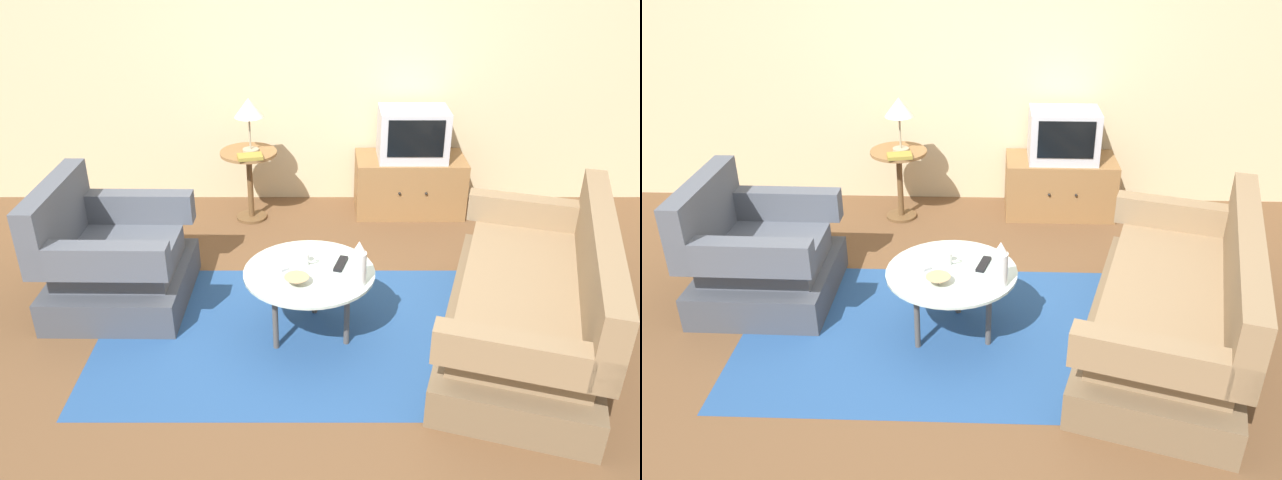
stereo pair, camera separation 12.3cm
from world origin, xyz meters
TOP-DOWN VIEW (x-y plane):
  - ground_plane at (0.00, 0.00)m, footprint 16.00×16.00m
  - back_wall at (0.00, 2.27)m, footprint 9.00×0.12m
  - area_rug at (-0.06, 0.05)m, footprint 2.69×1.60m
  - armchair at (-1.40, 0.46)m, footprint 0.90×0.94m
  - couch at (1.30, -0.05)m, footprint 1.40×2.04m
  - coffee_table at (-0.06, 0.05)m, footprint 0.81×0.81m
  - side_table at (-0.59, 1.76)m, footprint 0.47×0.47m
  - tv_stand at (0.79, 1.92)m, footprint 0.94×0.52m
  - television at (0.79, 1.90)m, footprint 0.58×0.40m
  - table_lamp at (-0.57, 1.77)m, footprint 0.24×0.24m
  - vase at (0.23, -0.10)m, footprint 0.09×0.09m
  - mug at (-0.09, 0.13)m, footprint 0.12×0.07m
  - bowl at (-0.13, -0.11)m, footprint 0.15×0.15m
  - tv_remote_dark at (0.14, 0.12)m, footprint 0.10×0.19m
  - tv_remote_silver at (-0.25, 0.09)m, footprint 0.13×0.14m
  - book at (-0.56, 1.59)m, footprint 0.22×0.18m

SIDE VIEW (x-z plane):
  - ground_plane at x=0.00m, z-range 0.00..0.00m
  - area_rug at x=-0.06m, z-range 0.00..0.00m
  - tv_stand at x=0.79m, z-range 0.00..0.50m
  - couch at x=1.30m, z-range -0.15..0.71m
  - armchair at x=-1.40m, z-range -0.13..0.73m
  - coffee_table at x=-0.06m, z-range 0.19..0.66m
  - side_table at x=-0.59m, z-range 0.13..0.75m
  - tv_remote_silver at x=-0.25m, z-range 0.47..0.49m
  - tv_remote_dark at x=0.14m, z-range 0.47..0.49m
  - bowl at x=-0.13m, z-range 0.47..0.52m
  - mug at x=-0.09m, z-range 0.47..0.55m
  - vase at x=0.23m, z-range 0.46..0.74m
  - book at x=-0.56m, z-range 0.62..0.64m
  - television at x=0.79m, z-range 0.50..0.93m
  - table_lamp at x=-0.57m, z-range 0.75..1.19m
  - back_wall at x=0.00m, z-range 0.00..2.70m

